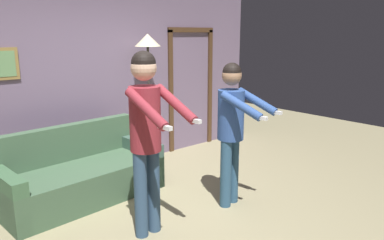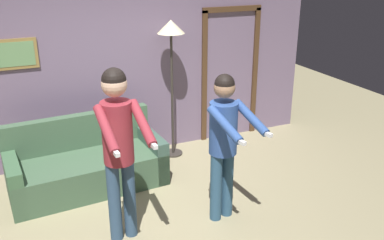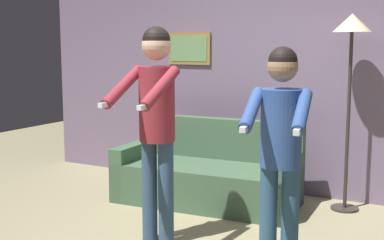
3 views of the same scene
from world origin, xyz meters
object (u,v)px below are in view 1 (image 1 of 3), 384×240
couch (80,177)px  torchiere_lamp (148,54)px  person_standing_right (232,122)px  person_standing_left (147,126)px

couch → torchiere_lamp: torchiere_lamp is taller
couch → person_standing_right: (1.26, -1.33, 0.73)m
torchiere_lamp → person_standing_left: size_ratio=1.08×
torchiere_lamp → person_standing_left: torchiere_lamp is taller
person_standing_right → couch: bearing=133.5°
couch → torchiere_lamp: bearing=18.1°
torchiere_lamp → person_standing_right: torchiere_lamp is taller
couch → torchiere_lamp: (1.35, 0.44, 1.42)m
person_standing_left → person_standing_right: (1.11, -0.08, -0.12)m
torchiere_lamp → couch: bearing=-161.9°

